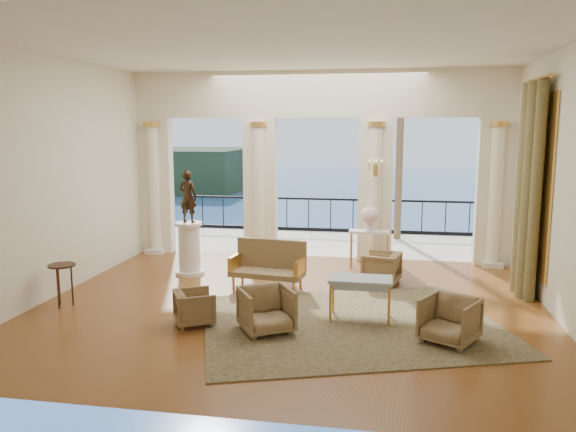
% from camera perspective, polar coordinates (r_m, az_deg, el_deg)
% --- Properties ---
extents(floor, '(9.00, 9.00, 0.00)m').
position_cam_1_polar(floor, '(10.22, 0.22, -9.13)').
color(floor, '#522F0B').
rests_on(floor, ground).
extents(room_walls, '(9.00, 9.00, 9.00)m').
position_cam_1_polar(room_walls, '(8.61, -1.03, 7.00)').
color(room_walls, '#F3ECCC').
rests_on(room_walls, ground).
extents(arcade, '(9.00, 0.56, 4.50)m').
position_cam_1_polar(arcade, '(13.50, 2.97, 6.47)').
color(arcade, '#ECE3C4').
rests_on(arcade, ground).
extents(terrace, '(10.00, 3.60, 0.10)m').
position_cam_1_polar(terrace, '(15.79, 3.76, -2.81)').
color(terrace, '#B5AF97').
rests_on(terrace, ground).
extents(balustrade, '(9.00, 0.06, 1.03)m').
position_cam_1_polar(balustrade, '(17.27, 4.35, -0.24)').
color(balustrade, black).
rests_on(balustrade, terrace).
extents(palm_tree, '(2.00, 2.00, 4.50)m').
position_cam_1_polar(palm_tree, '(16.20, 11.44, 12.07)').
color(palm_tree, '#4C3823').
rests_on(palm_tree, terrace).
extents(headland, '(22.00, 18.00, 6.00)m').
position_cam_1_polar(headland, '(85.85, -11.79, 4.71)').
color(headland, black).
rests_on(headland, sea).
extents(sea, '(160.00, 160.00, 0.00)m').
position_cam_1_polar(sea, '(70.19, 8.48, 1.42)').
color(sea, navy).
rests_on(sea, ground).
extents(curtain, '(0.33, 1.40, 4.09)m').
position_cam_1_polar(curtain, '(11.44, 23.27, 2.45)').
color(curtain, brown).
rests_on(curtain, ground).
extents(window_frame, '(0.04, 1.60, 3.40)m').
position_cam_1_polar(window_frame, '(11.48, 24.20, 2.82)').
color(window_frame, gold).
rests_on(window_frame, room_walls).
extents(wall_sconce, '(0.30, 0.11, 0.33)m').
position_cam_1_polar(wall_sconce, '(13.11, 8.89, 4.74)').
color(wall_sconce, gold).
rests_on(wall_sconce, arcade).
extents(rug, '(5.64, 4.97, 0.02)m').
position_cam_1_polar(rug, '(9.37, 6.41, -10.83)').
color(rug, '#33361D').
rests_on(rug, ground).
extents(armchair_a, '(1.02, 1.00, 0.78)m').
position_cam_1_polar(armchair_a, '(8.88, -2.21, -9.32)').
color(armchair_a, '#4D381D').
rests_on(armchair_a, ground).
extents(armchair_b, '(0.98, 0.97, 0.76)m').
position_cam_1_polar(armchair_b, '(8.79, 16.10, -9.93)').
color(armchair_b, '#4D381D').
rests_on(armchair_b, ground).
extents(armchair_c, '(0.80, 0.83, 0.72)m').
position_cam_1_polar(armchair_c, '(11.68, 9.45, -5.08)').
color(armchair_c, '#4D381D').
rests_on(armchair_c, ground).
extents(armchair_d, '(0.79, 0.80, 0.62)m').
position_cam_1_polar(armchair_d, '(9.36, -9.47, -8.98)').
color(armchair_d, '#4D381D').
rests_on(armchair_d, ground).
extents(settee, '(1.52, 0.80, 0.96)m').
position_cam_1_polar(settee, '(11.20, -1.96, -4.97)').
color(settee, '#4D381D').
rests_on(settee, ground).
extents(game_table, '(1.04, 0.57, 0.72)m').
position_cam_1_polar(game_table, '(9.44, 7.38, -6.68)').
color(game_table, '#98AFC1').
rests_on(game_table, ground).
extents(pedestal, '(0.63, 0.63, 1.15)m').
position_cam_1_polar(pedestal, '(12.39, -9.99, -3.36)').
color(pedestal, silver).
rests_on(pedestal, ground).
extents(statue, '(0.45, 0.34, 1.12)m').
position_cam_1_polar(statue, '(12.19, -10.14, 1.97)').
color(statue, black).
rests_on(statue, pedestal).
extents(console_table, '(0.92, 0.38, 0.86)m').
position_cam_1_polar(console_table, '(12.86, 8.26, -2.13)').
color(console_table, silver).
rests_on(console_table, ground).
extents(urn, '(0.41, 0.41, 0.55)m').
position_cam_1_polar(urn, '(12.78, 8.31, -0.10)').
color(urn, silver).
rests_on(urn, console_table).
extents(side_table, '(0.48, 0.48, 0.77)m').
position_cam_1_polar(side_table, '(10.79, -21.98, -5.15)').
color(side_table, black).
rests_on(side_table, ground).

